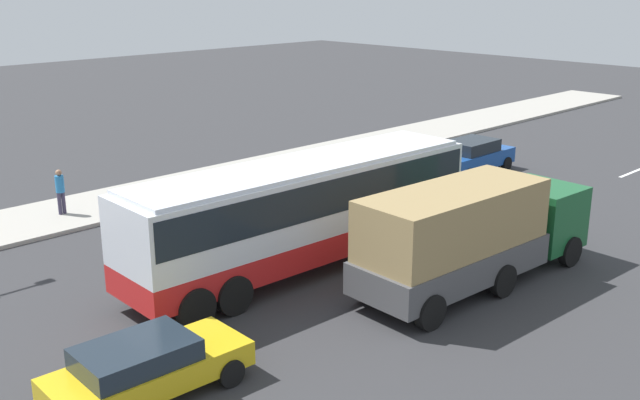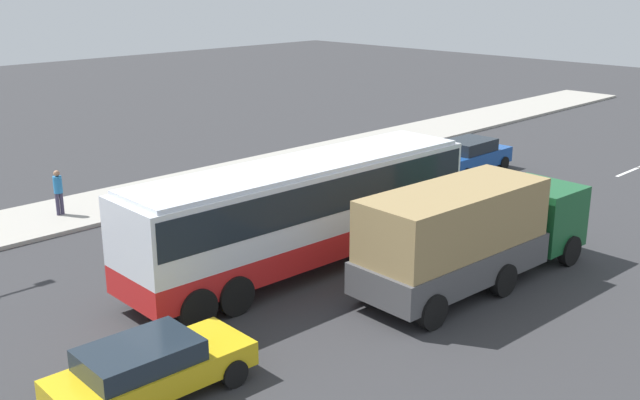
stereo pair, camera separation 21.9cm
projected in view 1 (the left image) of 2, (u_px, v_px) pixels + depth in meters
The scene contains 8 objects.
ground_plane at pixel (287, 264), 23.36m from camera, with size 120.00×120.00×0.00m, color #333335.
sidewalk_curb at pixel (129, 199), 29.88m from camera, with size 80.00×4.00×0.15m, color #A8A399.
lane_centreline at pixel (412, 261), 23.60m from camera, with size 40.08×0.16×0.01m.
coach_bus at pixel (305, 203), 22.52m from camera, with size 12.08×3.07×3.37m.
cargo_truck at pixel (472, 232), 21.36m from camera, with size 8.52×2.91×3.08m.
car_blue_saloon at pixel (472, 156), 33.96m from camera, with size 4.35×1.91×1.56m.
car_yellow_taxi at pixel (146, 367), 15.79m from camera, with size 4.43×1.98×1.34m.
pedestrian_near_curb at pixel (60, 189), 27.55m from camera, with size 0.32×0.32×1.71m.
Camera 1 is at (-14.43, -16.35, 8.69)m, focal length 41.76 mm.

